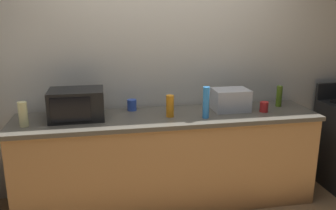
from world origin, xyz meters
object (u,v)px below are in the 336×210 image
at_px(bottle_spray_cleaner, 206,103).
at_px(mug_blue, 132,105).
at_px(toaster_oven, 231,100).
at_px(bottle_dish_soap, 170,106).
at_px(microwave, 77,104).
at_px(bottle_vinegar, 23,114).
at_px(bottle_olive_oil, 279,96).
at_px(mug_red, 264,107).

bearing_deg(bottle_spray_cleaner, mug_blue, 149.67).
xyz_separation_m(toaster_oven, mug_blue, (-0.95, 0.17, -0.05)).
relative_size(toaster_oven, bottle_dish_soap, 1.68).
height_order(microwave, bottle_spray_cleaner, bottle_spray_cleaner).
xyz_separation_m(toaster_oven, bottle_vinegar, (-1.88, -0.15, 0.00)).
bearing_deg(bottle_dish_soap, mug_blue, 139.74).
height_order(bottle_olive_oil, mug_blue, bottle_olive_oil).
distance_m(bottle_dish_soap, bottle_spray_cleaner, 0.33).
distance_m(toaster_oven, bottle_dish_soap, 0.63).
distance_m(toaster_oven, mug_red, 0.33).
bearing_deg(mug_blue, bottle_vinegar, -161.12).
relative_size(bottle_dish_soap, mug_red, 2.06).
height_order(bottle_vinegar, mug_blue, bottle_vinegar).
distance_m(microwave, bottle_olive_oil, 1.99).
bearing_deg(toaster_oven, mug_red, -20.64).
relative_size(bottle_vinegar, bottle_dish_soap, 1.05).
bearing_deg(bottle_olive_oil, bottle_vinegar, -175.38).
bearing_deg(microwave, mug_blue, 19.88).
xyz_separation_m(mug_red, mug_blue, (-1.25, 0.28, 0.00)).
distance_m(toaster_oven, bottle_olive_oil, 0.54).
distance_m(microwave, toaster_oven, 1.46).
relative_size(bottle_vinegar, bottle_olive_oil, 1.02).
bearing_deg(bottle_dish_soap, bottle_vinegar, -177.94).
height_order(toaster_oven, bottle_olive_oil, same).
distance_m(toaster_oven, bottle_spray_cleaner, 0.37).
xyz_separation_m(toaster_oven, bottle_olive_oil, (0.53, 0.05, 0.00)).
bearing_deg(bottle_spray_cleaner, toaster_oven, 33.09).
bearing_deg(bottle_spray_cleaner, bottle_olive_oil, 16.34).
xyz_separation_m(bottle_vinegar, mug_red, (2.18, 0.04, -0.06)).
relative_size(bottle_vinegar, bottle_spray_cleaner, 0.74).
height_order(bottle_dish_soap, bottle_olive_oil, bottle_olive_oil).
bearing_deg(mug_blue, mug_red, -12.86).
height_order(bottle_vinegar, bottle_spray_cleaner, bottle_spray_cleaner).
bearing_deg(bottle_dish_soap, microwave, 173.72).
distance_m(toaster_oven, mug_blue, 0.96).
relative_size(bottle_spray_cleaner, mug_red, 2.95).
relative_size(microwave, bottle_vinegar, 2.25).
relative_size(microwave, bottle_olive_oil, 2.28).
bearing_deg(bottle_vinegar, microwave, 17.69).
xyz_separation_m(bottle_dish_soap, mug_blue, (-0.33, 0.28, -0.05)).
bearing_deg(bottle_vinegar, bottle_olive_oil, 4.62).
xyz_separation_m(microwave, bottle_dish_soap, (0.83, -0.09, -0.03)).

